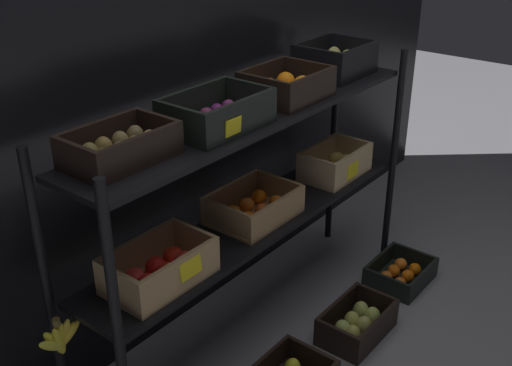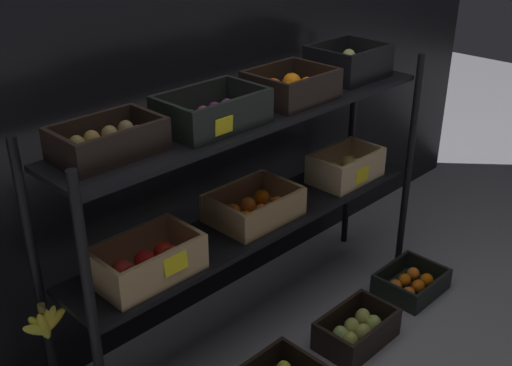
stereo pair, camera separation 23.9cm
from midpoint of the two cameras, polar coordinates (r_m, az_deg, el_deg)
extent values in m
plane|color=gray|center=(2.76, 2.54, -13.06)|extent=(10.00, 10.00, 0.00)
cube|color=black|center=(2.50, -3.30, 9.78)|extent=(4.08, 0.12, 2.08)
cylinder|color=black|center=(1.90, -11.03, -13.80)|extent=(0.03, 0.03, 1.07)
cylinder|color=black|center=(3.00, 16.07, 1.27)|extent=(0.03, 0.03, 1.07)
cylinder|color=black|center=(2.13, -16.29, -9.41)|extent=(0.03, 0.03, 1.07)
cylinder|color=black|center=(3.15, 10.81, 3.09)|extent=(0.03, 0.03, 1.07)
cube|color=black|center=(2.46, 2.78, -3.53)|extent=(1.64, 0.30, 0.02)
cube|color=black|center=(2.28, 3.02, 6.25)|extent=(1.64, 0.30, 0.02)
cube|color=tan|center=(2.13, -6.70, -8.37)|extent=(0.36, 0.22, 0.01)
cube|color=tan|center=(2.03, -4.98, -8.00)|extent=(0.36, 0.02, 0.12)
cube|color=tan|center=(2.16, -8.48, -5.84)|extent=(0.36, 0.02, 0.12)
cube|color=tan|center=(2.01, -10.59, -8.68)|extent=(0.02, 0.19, 0.12)
cube|color=tan|center=(2.18, -3.31, -5.21)|extent=(0.02, 0.19, 0.12)
sphere|color=red|center=(2.05, -7.95, -8.61)|extent=(0.07, 0.07, 0.07)
sphere|color=red|center=(2.08, -6.17, -7.78)|extent=(0.07, 0.07, 0.07)
sphere|color=red|center=(2.13, -4.44, -6.81)|extent=(0.07, 0.07, 0.07)
sphere|color=red|center=(2.08, -9.02, -8.03)|extent=(0.07, 0.07, 0.07)
sphere|color=red|center=(2.12, -7.09, -7.15)|extent=(0.07, 0.07, 0.07)
sphere|color=red|center=(2.16, -5.43, -6.34)|extent=(0.07, 0.07, 0.07)
cube|color=yellow|center=(2.03, -4.04, -7.47)|extent=(0.09, 0.01, 0.06)
cube|color=#A87F51|center=(2.46, 2.65, -3.08)|extent=(0.34, 0.25, 0.01)
cube|color=#A87F51|center=(2.37, 4.79, -2.84)|extent=(0.34, 0.02, 0.10)
cube|color=#A87F51|center=(2.51, 0.68, -1.02)|extent=(0.34, 0.02, 0.10)
cube|color=#A87F51|center=(2.33, -0.04, -3.24)|extent=(0.02, 0.22, 0.10)
cube|color=#A87F51|center=(2.55, 5.15, -0.69)|extent=(0.02, 0.22, 0.10)
sphere|color=orange|center=(2.37, 1.91, -3.34)|extent=(0.06, 0.06, 0.06)
sphere|color=orange|center=(2.42, 3.32, -2.68)|extent=(0.06, 0.06, 0.06)
sphere|color=orange|center=(2.48, 4.73, -1.97)|extent=(0.06, 0.06, 0.06)
sphere|color=orange|center=(2.42, 0.69, -2.67)|extent=(0.06, 0.06, 0.06)
sphere|color=orange|center=(2.47, 2.03, -2.04)|extent=(0.06, 0.06, 0.06)
sphere|color=orange|center=(2.53, 3.25, -1.35)|extent=(0.06, 0.06, 0.06)
cube|color=tan|center=(2.82, 10.56, 0.44)|extent=(0.32, 0.20, 0.01)
cube|color=tan|center=(2.75, 12.24, 1.10)|extent=(0.32, 0.02, 0.12)
cube|color=tan|center=(2.84, 9.15, 2.22)|extent=(0.32, 0.02, 0.12)
cube|color=tan|center=(2.68, 8.78, 0.72)|extent=(0.02, 0.17, 0.12)
cube|color=tan|center=(2.92, 12.41, 2.54)|extent=(0.02, 0.17, 0.12)
sphere|color=gold|center=(2.75, 10.32, 0.72)|extent=(0.07, 0.07, 0.07)
sphere|color=#E7BC58|center=(2.84, 11.67, 1.45)|extent=(0.07, 0.07, 0.07)
sphere|color=gold|center=(2.78, 9.64, 1.03)|extent=(0.07, 0.07, 0.07)
sphere|color=#E0C356|center=(2.86, 10.94, 1.71)|extent=(0.07, 0.07, 0.07)
cube|color=yellow|center=(2.74, 12.20, 0.63)|extent=(0.09, 0.01, 0.07)
cube|color=black|center=(1.93, -9.91, 2.67)|extent=(0.33, 0.21, 0.01)
cube|color=black|center=(1.84, -8.28, 3.35)|extent=(0.33, 0.02, 0.09)
cube|color=black|center=(1.98, -11.65, 4.80)|extent=(0.33, 0.02, 0.09)
cube|color=black|center=(1.83, -13.97, 2.77)|extent=(0.02, 0.17, 0.09)
cube|color=black|center=(2.00, -6.40, 5.32)|extent=(0.02, 0.17, 0.09)
ellipsoid|color=brown|center=(1.84, -11.63, 2.72)|extent=(0.05, 0.05, 0.07)
ellipsoid|color=brown|center=(1.87, -10.04, 3.27)|extent=(0.05, 0.05, 0.07)
ellipsoid|color=brown|center=(1.90, -8.73, 3.75)|extent=(0.05, 0.05, 0.07)
ellipsoid|color=brown|center=(1.94, -7.30, 4.26)|extent=(0.05, 0.05, 0.07)
ellipsoid|color=brown|center=(1.89, -12.68, 3.25)|extent=(0.05, 0.05, 0.07)
ellipsoid|color=brown|center=(1.92, -11.41, 3.74)|extent=(0.05, 0.05, 0.07)
ellipsoid|color=brown|center=(1.95, -9.89, 4.21)|extent=(0.05, 0.05, 0.07)
ellipsoid|color=brown|center=(1.99, -8.50, 4.71)|extent=(0.05, 0.05, 0.07)
cube|color=black|center=(2.13, -0.82, 5.34)|extent=(0.36, 0.23, 0.01)
cube|color=black|center=(2.04, 1.34, 6.17)|extent=(0.36, 0.02, 0.11)
cube|color=black|center=(2.19, -2.86, 7.52)|extent=(0.36, 0.02, 0.11)
cube|color=black|center=(2.00, -4.38, 5.71)|extent=(0.02, 0.20, 0.11)
cube|color=black|center=(2.23, 2.38, 7.89)|extent=(0.02, 0.20, 0.11)
sphere|color=#631946|center=(2.01, -2.15, 4.98)|extent=(0.05, 0.05, 0.05)
sphere|color=#632C56|center=(2.05, -1.02, 5.39)|extent=(0.05, 0.05, 0.05)
sphere|color=#6B3056|center=(2.09, 0.25, 5.74)|extent=(0.05, 0.05, 0.05)
sphere|color=#662C56|center=(2.12, 1.31, 6.12)|extent=(0.05, 0.05, 0.05)
sphere|color=#5F1C5B|center=(2.17, 2.26, 6.50)|extent=(0.05, 0.05, 0.05)
sphere|color=#692F55|center=(2.05, -3.09, 5.32)|extent=(0.05, 0.05, 0.05)
sphere|color=#572249|center=(2.09, -2.01, 5.73)|extent=(0.05, 0.05, 0.05)
sphere|color=#5A2447|center=(2.12, -0.76, 6.12)|extent=(0.05, 0.05, 0.05)
sphere|color=#6A2455|center=(2.16, 0.19, 6.47)|extent=(0.05, 0.05, 0.05)
sphere|color=#5B2248|center=(2.19, 1.23, 6.78)|extent=(0.05, 0.05, 0.05)
sphere|color=#691757|center=(2.09, -4.09, 5.68)|extent=(0.05, 0.05, 0.05)
sphere|color=#562957|center=(2.12, -2.90, 6.05)|extent=(0.05, 0.05, 0.05)
sphere|color=#642749|center=(2.16, -1.72, 6.43)|extent=(0.05, 0.05, 0.05)
sphere|color=#591957|center=(2.19, -0.70, 6.77)|extent=(0.05, 0.05, 0.05)
sphere|color=#6B265B|center=(2.23, 0.43, 7.11)|extent=(0.05, 0.05, 0.05)
cube|color=yellow|center=(2.00, 0.46, 5.21)|extent=(0.08, 0.01, 0.06)
cube|color=black|center=(2.42, 6.05, 7.71)|extent=(0.31, 0.26, 0.01)
cube|color=black|center=(2.33, 8.42, 8.39)|extent=(0.31, 0.02, 0.10)
cube|color=black|center=(2.47, 3.94, 9.63)|extent=(0.31, 0.02, 0.10)
cube|color=black|center=(2.29, 3.77, 8.32)|extent=(0.02, 0.22, 0.10)
cube|color=black|center=(2.51, 8.27, 9.68)|extent=(0.02, 0.22, 0.10)
sphere|color=orange|center=(2.34, 5.87, 8.24)|extent=(0.07, 0.07, 0.07)
sphere|color=orange|center=(2.42, 7.61, 8.71)|extent=(0.07, 0.07, 0.07)
sphere|color=orange|center=(2.39, 4.46, 8.63)|extent=(0.07, 0.07, 0.07)
sphere|color=orange|center=(2.47, 6.11, 9.12)|extent=(0.07, 0.07, 0.07)
cube|color=black|center=(2.75, 10.90, 9.63)|extent=(0.31, 0.26, 0.01)
cube|color=black|center=(2.67, 13.16, 10.48)|extent=(0.31, 0.02, 0.13)
cube|color=black|center=(2.80, 8.97, 11.53)|extent=(0.31, 0.02, 0.13)
cube|color=black|center=(2.62, 9.17, 10.52)|extent=(0.02, 0.22, 0.13)
cube|color=black|center=(2.85, 12.72, 11.49)|extent=(0.02, 0.22, 0.13)
ellipsoid|color=tan|center=(2.68, 11.05, 10.34)|extent=(0.07, 0.07, 0.09)
ellipsoid|color=tan|center=(2.76, 12.15, 10.68)|extent=(0.07, 0.07, 0.09)
ellipsoid|color=#B0AC4B|center=(2.72, 9.64, 10.68)|extent=(0.07, 0.07, 0.09)
ellipsoid|color=tan|center=(2.80, 10.97, 11.03)|extent=(0.07, 0.07, 0.09)
cylinder|color=brown|center=(2.06, -15.95, -11.06)|extent=(0.02, 0.02, 0.02)
ellipsoid|color=yellow|center=(2.08, -16.32, -12.93)|extent=(0.11, 0.03, 0.09)
ellipsoid|color=yellow|center=(2.09, -16.23, -12.61)|extent=(0.08, 0.03, 0.11)
ellipsoid|color=yellow|center=(2.09, -15.78, -12.65)|extent=(0.05, 0.03, 0.11)
ellipsoid|color=yellow|center=(2.10, -15.65, -12.39)|extent=(0.05, 0.03, 0.11)
ellipsoid|color=yellow|center=(2.10, -15.35, -12.24)|extent=(0.08, 0.03, 0.11)
ellipsoid|color=yellow|center=(2.10, -14.94, -12.20)|extent=(0.11, 0.03, 0.09)
cube|color=black|center=(2.51, 7.27, -16.10)|extent=(0.02, 0.22, 0.10)
cube|color=black|center=(2.73, 11.69, -14.04)|extent=(0.34, 0.21, 0.01)
cube|color=black|center=(2.65, 13.62, -13.82)|extent=(0.34, 0.02, 0.12)
cube|color=black|center=(2.73, 10.08, -12.12)|extent=(0.34, 0.02, 0.12)
cube|color=black|center=(2.58, 9.74, -14.66)|extent=(0.02, 0.18, 0.12)
cube|color=black|center=(2.80, 13.70, -11.39)|extent=(0.02, 0.18, 0.12)
ellipsoid|color=#BDB54D|center=(2.63, 11.27, -14.20)|extent=(0.07, 0.07, 0.09)
ellipsoid|color=tan|center=(2.68, 12.39, -13.43)|extent=(0.07, 0.07, 0.09)
ellipsoid|color=#B0C258|center=(2.74, 13.26, -12.64)|extent=(0.07, 0.07, 0.09)
ellipsoid|color=#A6BF5C|center=(2.65, 10.38, -13.73)|extent=(0.07, 0.07, 0.09)
ellipsoid|color=#B3B452|center=(2.70, 11.36, -12.99)|extent=(0.07, 0.07, 0.09)
ellipsoid|color=#AEBA56|center=(2.76, 12.27, -12.12)|extent=(0.07, 0.07, 0.09)
cube|color=black|center=(3.08, 16.17, -9.42)|extent=(0.31, 0.25, 0.01)
cube|color=black|center=(3.01, 18.19, -9.43)|extent=(0.31, 0.02, 0.09)
cube|color=black|center=(3.09, 14.43, -7.85)|extent=(0.31, 0.02, 0.09)
cube|color=black|center=(2.94, 14.84, -9.85)|extent=(0.02, 0.21, 0.09)
cube|color=black|center=(3.16, 17.62, -7.50)|extent=(0.02, 0.21, 0.09)
sphere|color=orange|center=(2.99, 16.11, -9.75)|extent=(0.06, 0.06, 0.06)
sphere|color=orange|center=(3.05, 16.89, -9.09)|extent=(0.06, 0.06, 0.06)
sphere|color=orange|center=(3.10, 17.58, -8.52)|extent=(0.06, 0.06, 0.06)
sphere|color=orange|center=(3.02, 14.94, -9.16)|extent=(0.06, 0.06, 0.06)
sphere|color=orange|center=(3.07, 15.69, -8.61)|extent=(0.06, 0.06, 0.06)
sphere|color=orange|center=(3.13, 16.39, -8.04)|extent=(0.06, 0.06, 0.06)
camera|label=1|loc=(0.12, -87.14, 1.39)|focal=43.60mm
camera|label=2|loc=(0.12, 92.86, -1.39)|focal=43.60mm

